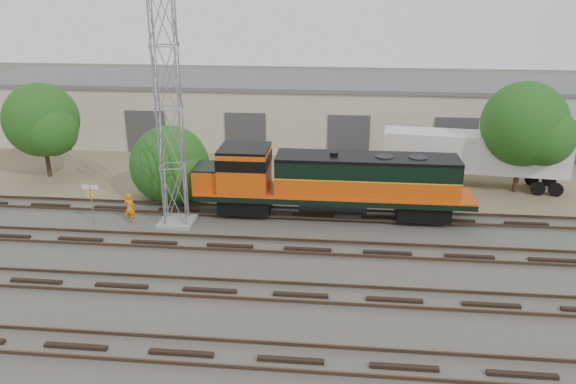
# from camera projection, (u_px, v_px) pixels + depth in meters

# --- Properties ---
(ground) EXTENTS (140.00, 140.00, 0.00)m
(ground) POSITION_uv_depth(u_px,v_px,m) (306.00, 264.00, 27.03)
(ground) COLOR #47423A
(ground) RESTS_ON ground
(dirt_strip) EXTENTS (80.00, 16.00, 0.02)m
(dirt_strip) POSITION_uv_depth(u_px,v_px,m) (320.00, 169.00, 41.03)
(dirt_strip) COLOR #726047
(dirt_strip) RESTS_ON ground
(tracks) EXTENTS (80.00, 20.40, 0.28)m
(tracks) POSITION_uv_depth(u_px,v_px,m) (301.00, 295.00, 24.21)
(tracks) COLOR black
(tracks) RESTS_ON ground
(warehouse) EXTENTS (58.40, 10.40, 5.30)m
(warehouse) POSITION_uv_depth(u_px,v_px,m) (326.00, 111.00, 47.56)
(warehouse) COLOR beige
(warehouse) RESTS_ON ground
(locomotive) EXTENTS (15.76, 2.77, 3.79)m
(locomotive) POSITION_uv_depth(u_px,v_px,m) (328.00, 181.00, 31.79)
(locomotive) COLOR black
(locomotive) RESTS_ON tracks
(signal_tower) EXTENTS (1.92, 1.92, 12.97)m
(signal_tower) POSITION_uv_depth(u_px,v_px,m) (169.00, 113.00, 29.51)
(signal_tower) COLOR gray
(signal_tower) RESTS_ON ground
(sign_post) EXTENTS (0.98, 0.16, 2.39)m
(sign_post) POSITION_uv_depth(u_px,v_px,m) (91.00, 197.00, 30.97)
(sign_post) COLOR gray
(sign_post) RESTS_ON ground
(worker) EXTENTS (0.67, 0.48, 1.72)m
(worker) POSITION_uv_depth(u_px,v_px,m) (130.00, 208.00, 31.55)
(worker) COLOR orange
(worker) RESTS_ON ground
(semi_trailer) EXTENTS (11.85, 3.57, 3.59)m
(semi_trailer) POSITION_uv_depth(u_px,v_px,m) (478.00, 154.00, 36.79)
(semi_trailer) COLOR silver
(semi_trailer) RESTS_ON ground
(tree_west) EXTENTS (5.26, 5.01, 6.56)m
(tree_west) POSITION_uv_depth(u_px,v_px,m) (44.00, 123.00, 37.88)
(tree_west) COLOR #382619
(tree_west) RESTS_ON ground
(tree_mid) EXTENTS (5.14, 4.89, 4.89)m
(tree_mid) POSITION_uv_depth(u_px,v_px,m) (173.00, 168.00, 34.68)
(tree_mid) COLOR #382619
(tree_mid) RESTS_ON ground
(tree_east) EXTENTS (5.57, 5.30, 7.16)m
(tree_east) POSITION_uv_depth(u_px,v_px,m) (529.00, 127.00, 34.78)
(tree_east) COLOR #382619
(tree_east) RESTS_ON ground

